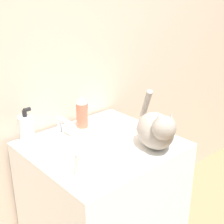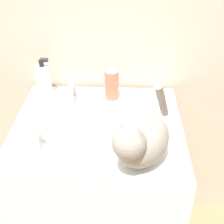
# 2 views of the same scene
# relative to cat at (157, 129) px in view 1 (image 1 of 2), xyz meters

# --- Properties ---
(wall_back) EXTENTS (6.00, 0.05, 2.50)m
(wall_back) POSITION_rel_cat_xyz_m (-0.15, 0.53, 0.36)
(wall_back) COLOR #C6B29E
(wall_back) RESTS_ON ground_plane
(vanity_cabinet) EXTENTS (0.64, 0.61, 0.80)m
(vanity_cabinet) POSITION_rel_cat_xyz_m (-0.15, 0.19, -0.49)
(vanity_cabinet) COLOR white
(vanity_cabinet) RESTS_ON ground_plane
(sink_basin) EXTENTS (0.28, 0.28, 0.04)m
(sink_basin) POSITION_rel_cat_xyz_m (-0.26, 0.21, -0.07)
(sink_basin) COLOR white
(sink_basin) RESTS_ON vanity_cabinet
(faucet) EXTENTS (0.17, 0.11, 0.11)m
(faucet) POSITION_rel_cat_xyz_m (-0.26, 0.35, -0.04)
(faucet) COLOR silver
(faucet) RESTS_ON vanity_cabinet
(cat) EXTENTS (0.24, 0.33, 0.24)m
(cat) POSITION_rel_cat_xyz_m (0.00, 0.00, 0.00)
(cat) COLOR gray
(cat) RESTS_ON vanity_cabinet
(soap_bottle) EXTENTS (0.07, 0.07, 0.17)m
(soap_bottle) POSITION_rel_cat_xyz_m (-0.40, 0.42, -0.02)
(soap_bottle) COLOR silver
(soap_bottle) RESTS_ON vanity_cabinet
(spray_bottle) EXTENTS (0.06, 0.06, 0.16)m
(spray_bottle) POSITION_rel_cat_xyz_m (-0.11, 0.40, -0.01)
(spray_bottle) COLOR #EF6047
(spray_bottle) RESTS_ON vanity_cabinet
(cup) EXTENTS (0.08, 0.08, 0.11)m
(cup) POSITION_rel_cat_xyz_m (-0.37, 0.03, -0.04)
(cup) COLOR white
(cup) RESTS_ON vanity_cabinet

